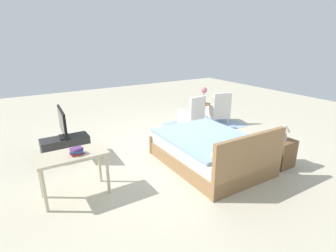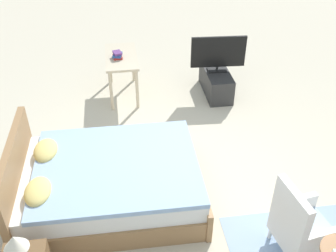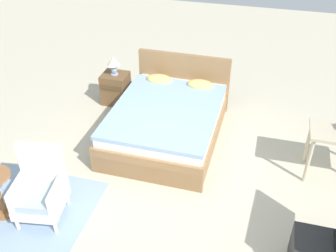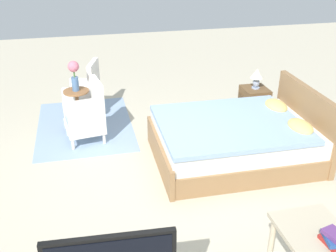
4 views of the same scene
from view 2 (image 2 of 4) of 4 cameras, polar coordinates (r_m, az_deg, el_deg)
name	(u,v)px [view 2 (image 2 of 4)]	position (r m, az deg, el deg)	size (l,w,h in m)	color
ground_plane	(196,178)	(5.24, 4.10, -7.49)	(16.00, 16.00, 0.00)	beige
bed	(107,183)	(4.78, -8.86, -8.12)	(1.59, 2.16, 0.96)	#997047
armchair_by_window_right	(301,227)	(4.38, 18.69, -13.71)	(0.62, 0.62, 0.92)	white
table_lamp	(16,245)	(3.78, -21.22, -15.83)	(0.22, 0.22, 0.33)	#9EADC6
tv_stand	(216,82)	(6.94, 6.97, 6.42)	(0.96, 0.40, 0.43)	#2D2D2D
tv_flatscreen	(218,53)	(6.69, 7.30, 10.43)	(0.22, 0.92, 0.61)	black
vanity_desk	(122,62)	(6.69, -6.75, 9.25)	(1.04, 0.52, 0.73)	beige
book_stack	(117,55)	(6.57, -7.35, 10.19)	(0.21, 0.17, 0.10)	#AD2823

